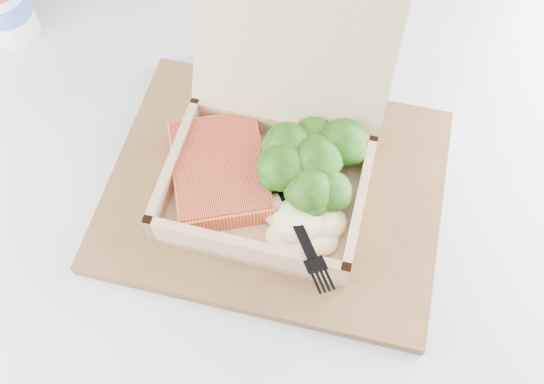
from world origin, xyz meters
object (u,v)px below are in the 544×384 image
object	(u,v)px
takeout_container	(275,143)
cafe_table	(237,272)
paper_cup	(3,5)
serving_tray	(275,188)

from	to	relation	value
takeout_container	cafe_table	bearing A→B (deg)	-123.13
paper_cup	cafe_table	bearing A→B (deg)	-59.06
cafe_table	serving_tray	size ratio (longest dim) A/B	2.95
paper_cup	serving_tray	bearing A→B (deg)	-52.16
serving_tray	paper_cup	xyz separation A→B (m)	(-0.27, 0.35, 0.04)
cafe_table	serving_tray	xyz separation A→B (m)	(0.06, 0.01, 0.20)
cafe_table	paper_cup	world-z (taller)	paper_cup
serving_tray	takeout_container	distance (m)	0.06
cafe_table	paper_cup	bearing A→B (deg)	120.94
serving_tray	paper_cup	distance (m)	0.44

